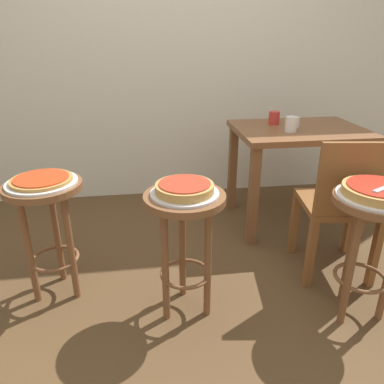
{
  "coord_description": "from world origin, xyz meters",
  "views": [
    {
      "loc": [
        -0.27,
        -1.54,
        1.34
      ],
      "look_at": [
        -0.02,
        0.21,
        0.59
      ],
      "focal_mm": 34.84,
      "sensor_mm": 36.0,
      "label": 1
    }
  ],
  "objects": [
    {
      "name": "cup_far_edge",
      "position": [
        0.71,
        1.05,
        0.77
      ],
      "size": [
        0.08,
        0.08,
        0.09
      ],
      "primitive_type": "cylinder",
      "color": "red",
      "rests_on": "dining_table"
    },
    {
      "name": "dining_table",
      "position": [
        0.85,
        0.91,
        0.6
      ],
      "size": [
        0.9,
        0.67,
        0.73
      ],
      "color": "brown",
      "rests_on": "ground_plane"
    },
    {
      "name": "cup_near_edge",
      "position": [
        0.74,
        0.82,
        0.78
      ],
      "size": [
        0.08,
        0.08,
        0.1
      ],
      "primitive_type": "cylinder",
      "color": "silver",
      "rests_on": "dining_table"
    },
    {
      "name": "wooden_chair",
      "position": [
        0.83,
        0.21,
        0.47
      ],
      "size": [
        0.45,
        0.45,
        0.85
      ],
      "color": "brown",
      "rests_on": "ground_plane"
    },
    {
      "name": "stool_leftside",
      "position": [
        -0.76,
        0.26,
        0.49
      ],
      "size": [
        0.39,
        0.39,
        0.65
      ],
      "color": "brown",
      "rests_on": "ground_plane"
    },
    {
      "name": "pizza_foreground",
      "position": [
        0.78,
        -0.13,
        0.69
      ],
      "size": [
        0.32,
        0.32,
        0.05
      ],
      "color": "tan",
      "rests_on": "serving_plate_foreground"
    },
    {
      "name": "serving_plate_foreground",
      "position": [
        0.78,
        -0.13,
        0.66
      ],
      "size": [
        0.36,
        0.36,
        0.01
      ],
      "primitive_type": "cylinder",
      "color": "silver",
      "rests_on": "stool_foreground"
    },
    {
      "name": "ground_plane",
      "position": [
        0.0,
        0.0,
        0.0
      ],
      "size": [
        6.0,
        6.0,
        0.0
      ],
      "primitive_type": "plane",
      "color": "brown"
    },
    {
      "name": "pizza_leftside",
      "position": [
        -0.76,
        0.26,
        0.68
      ],
      "size": [
        0.3,
        0.3,
        0.02
      ],
      "color": "#B78442",
      "rests_on": "serving_plate_leftside"
    },
    {
      "name": "stool_middle",
      "position": [
        -0.08,
        0.03,
        0.49
      ],
      "size": [
        0.39,
        0.39,
        0.65
      ],
      "color": "brown",
      "rests_on": "ground_plane"
    },
    {
      "name": "serving_plate_leftside",
      "position": [
        -0.76,
        0.26,
        0.66
      ],
      "size": [
        0.35,
        0.35,
        0.01
      ],
      "primitive_type": "cylinder",
      "color": "silver",
      "rests_on": "stool_leftside"
    },
    {
      "name": "back_wall",
      "position": [
        0.0,
        1.65,
        1.5
      ],
      "size": [
        6.0,
        0.1,
        3.0
      ],
      "primitive_type": "cube",
      "color": "silver",
      "rests_on": "ground_plane"
    },
    {
      "name": "pizza_middle",
      "position": [
        -0.08,
        0.03,
        0.69
      ],
      "size": [
        0.27,
        0.27,
        0.05
      ],
      "color": "tan",
      "rests_on": "serving_plate_middle"
    },
    {
      "name": "serving_plate_middle",
      "position": [
        -0.08,
        0.03,
        0.66
      ],
      "size": [
        0.32,
        0.32,
        0.01
      ],
      "primitive_type": "cylinder",
      "color": "silver",
      "rests_on": "stool_middle"
    },
    {
      "name": "condiment_shaker",
      "position": [
        0.83,
        0.93,
        0.76
      ],
      "size": [
        0.04,
        0.04,
        0.07
      ],
      "primitive_type": "cylinder",
      "color": "white",
      "rests_on": "dining_table"
    },
    {
      "name": "stool_foreground",
      "position": [
        0.78,
        -0.13,
        0.49
      ],
      "size": [
        0.39,
        0.39,
        0.65
      ],
      "color": "brown",
      "rests_on": "ground_plane"
    }
  ]
}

